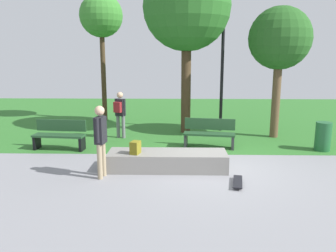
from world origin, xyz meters
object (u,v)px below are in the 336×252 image
Objects in this scene: skateboard_by_ledge at (238,182)px; park_bench_near_path at (209,133)px; backpack_on_ledge at (135,148)px; tree_tall_oak at (101,17)px; tree_broad_elm at (280,40)px; lamp_post at (222,64)px; concrete_ledge at (167,161)px; tree_young_birch at (187,7)px; skater_performing_trick at (101,136)px; park_bench_near_lamppost at (60,134)px; pedestrian_with_backpack at (120,111)px; trash_bin at (323,136)px.

park_bench_near_path is at bearing 96.33° from skateboard_by_ledge.
tree_tall_oak is at bearing 35.02° from backpack_on_ledge.
lamp_post is at bearing 149.86° from tree_broad_elm.
tree_young_birch is at bearing 82.24° from concrete_ledge.
lamp_post is at bearing 67.17° from concrete_ledge.
tree_broad_elm reaches higher than backpack_on_ledge.
skater_performing_trick reaches higher than skateboard_by_ledge.
tree_tall_oak is 4.32m from tree_young_birch.
backpack_on_ledge is 3.28m from park_bench_near_lamppost.
backpack_on_ledge is 3.11m from park_bench_near_path.
park_bench_near_lamppost is 0.36× the size of tree_broad_elm.
skater_performing_trick is 6.50m from lamp_post.
skater_performing_trick is 0.32× the size of tree_tall_oak.
skater_performing_trick is at bearing -158.30° from concrete_ledge.
pedestrian_with_backpack is at bearing 42.00° from park_bench_near_lamppost.
trash_bin reaches higher than concrete_ledge.
skater_performing_trick is 3.94m from pedestrian_with_backpack.
tree_young_birch reaches higher than trash_bin.
concrete_ledge is at bearing -60.58° from backpack_on_ledge.
tree_tall_oak is (-1.44, 7.34, 3.45)m from skater_performing_trick.
tree_tall_oak reaches higher than backpack_on_ledge.
lamp_post is (1.95, 4.64, 2.33)m from concrete_ledge.
tree_young_birch is 1.46× the size of lamp_post.
skateboard_by_ledge is (3.18, -0.39, -0.96)m from skater_performing_trick.
park_bench_near_path reaches higher than trash_bin.
park_bench_near_lamppost reaches higher than backpack_on_ledge.
lamp_post reaches higher than backpack_on_ledge.
tree_young_birch reaches higher than park_bench_near_path.
skateboard_by_ledge is 7.03m from tree_young_birch.
tree_young_birch is at bearing 22.93° from pedestrian_with_backpack.
park_bench_near_path is 3.32m from lamp_post.
tree_broad_elm is (3.73, 3.60, 3.17)m from concrete_ledge.
skateboard_by_ledge is 10.03m from tree_tall_oak.
skater_performing_trick is 4.00m from park_bench_near_path.
pedestrian_with_backpack is at bearing 127.85° from skateboard_by_ledge.
concrete_ledge is 5.54m from lamp_post.
tree_broad_elm is 2.22m from lamp_post.
tree_tall_oak reaches higher than trash_bin.
tree_broad_elm is at bearing 43.97° from concrete_ledge.
tree_broad_elm is 3.57m from trash_bin.
tree_broad_elm is at bearing -30.14° from lamp_post.
tree_tall_oak is 0.89× the size of tree_young_birch.
tree_broad_elm is at bearing 30.68° from park_bench_near_path.
backpack_on_ledge is at bearing -107.19° from tree_young_birch.
concrete_ledge is 1.92m from skateboard_by_ledge.
concrete_ledge is 0.72× the size of lamp_post.
park_bench_near_lamppost is 1.00× the size of pedestrian_with_backpack.
skater_performing_trick is 1.07× the size of pedestrian_with_backpack.
skater_performing_trick is at bearing 137.93° from backpack_on_ledge.
skater_performing_trick is at bearing -135.72° from park_bench_near_path.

